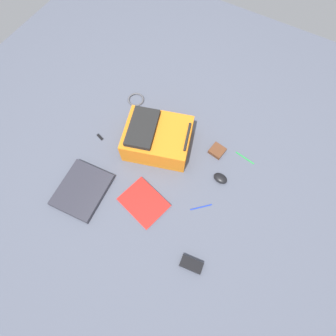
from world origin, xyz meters
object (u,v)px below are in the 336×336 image
(laptop, at_px, (82,190))
(cable_coil, at_px, (136,99))
(backpack, at_px, (157,138))
(usb_stick, at_px, (100,137))
(pen_black, at_px, (201,207))
(power_brick, at_px, (191,264))
(pen_blue, at_px, (245,158))
(book_red, at_px, (144,203))
(computer_mouse, at_px, (220,178))
(earbud_pouch, at_px, (217,151))

(laptop, height_order, cable_coil, laptop)
(backpack, height_order, usb_stick, backpack)
(laptop, height_order, pen_black, laptop)
(cable_coil, xyz_separation_m, power_brick, (0.80, 0.88, 0.01))
(cable_coil, relative_size, pen_blue, 0.85)
(book_red, distance_m, pen_blue, 0.72)
(book_red, relative_size, power_brick, 2.51)
(backpack, bearing_deg, laptop, -24.71)
(pen_black, bearing_deg, computer_mouse, 174.46)
(backpack, height_order, pen_blue, backpack)
(book_red, relative_size, cable_coil, 2.63)
(computer_mouse, bearing_deg, earbud_pouch, -142.83)
(pen_black, xyz_separation_m, usb_stick, (-0.09, -0.82, 0.00))
(power_brick, bearing_deg, pen_black, -162.33)
(computer_mouse, bearing_deg, backpack, -86.08)
(cable_coil, height_order, pen_blue, cable_coil)
(computer_mouse, xyz_separation_m, cable_coil, (-0.26, -0.80, -0.01))
(pen_black, bearing_deg, pen_blue, 167.40)
(cable_coil, bearing_deg, pen_blue, 87.39)
(book_red, xyz_separation_m, power_brick, (0.17, 0.42, 0.01))
(pen_black, bearing_deg, laptop, -68.30)
(book_red, xyz_separation_m, earbud_pouch, (-0.54, 0.23, 0.01))
(book_red, bearing_deg, computer_mouse, 137.85)
(backpack, bearing_deg, cable_coil, -126.65)
(book_red, height_order, pen_blue, book_red)
(earbud_pouch, height_order, usb_stick, earbud_pouch)
(computer_mouse, distance_m, usb_stick, 0.85)
(book_red, distance_m, power_brick, 0.45)
(book_red, xyz_separation_m, computer_mouse, (-0.37, 0.34, 0.01))
(book_red, bearing_deg, power_brick, 67.70)
(book_red, distance_m, pen_black, 0.35)
(backpack, xyz_separation_m, laptop, (0.51, -0.23, -0.07))
(backpack, distance_m, usb_stick, 0.40)
(book_red, distance_m, computer_mouse, 0.50)
(pen_black, distance_m, pen_blue, 0.45)
(book_red, height_order, computer_mouse, computer_mouse)
(cable_coil, bearing_deg, usb_stick, -6.37)
(cable_coil, relative_size, usb_stick, 2.07)
(computer_mouse, height_order, usb_stick, computer_mouse)
(book_red, height_order, pen_black, book_red)
(pen_black, bearing_deg, earbud_pouch, -168.24)
(usb_stick, bearing_deg, pen_blue, 110.65)
(backpack, relative_size, usb_stick, 8.59)
(cable_coil, bearing_deg, book_red, 36.20)
(computer_mouse, bearing_deg, usb_stick, -75.46)
(power_brick, distance_m, usb_stick, 1.01)
(backpack, height_order, computer_mouse, backpack)
(backpack, distance_m, earbud_pouch, 0.41)
(book_red, relative_size, pen_blue, 2.23)
(book_red, bearing_deg, earbud_pouch, 156.64)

